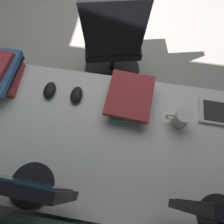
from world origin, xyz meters
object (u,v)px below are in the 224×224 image
Objects in this scene: office_chair at (113,46)px; drawer_pedestal at (83,153)px; mouse_main at (50,90)px; coffee_mug at (180,119)px; mouse_spare at (76,95)px; book_stack_far at (129,97)px; monitor_secondary at (3,182)px.

drawer_pedestal is at bearing 85.71° from office_chair.
mouse_main is 0.91× the size of coffee_mug.
mouse_main is 0.15m from mouse_spare.
book_stack_far is at bearing -134.49° from drawer_pedestal.
mouse_spare is at bearing -101.24° from monitor_secondary.
office_chair is (-0.06, -0.86, 0.11)m from drawer_pedestal.
book_stack_far reaches higher than mouse_main.
office_chair reaches higher than mouse_spare.
mouse_spare is 0.55m from coffee_mug.
coffee_mug is at bearing 173.57° from mouse_spare.
monitor_secondary is at bearing 52.72° from book_stack_far.
drawer_pedestal is 6.68× the size of mouse_spare.
book_stack_far is 0.28m from coffee_mug.
monitor_secondary is 0.53m from mouse_spare.
office_chair is at bearing -73.38° from book_stack_far.
office_chair is at bearing -94.29° from drawer_pedestal.
book_stack_far is (-0.28, -0.02, 0.03)m from mouse_spare.
book_stack_far is (-0.37, -0.49, -0.20)m from monitor_secondary.
drawer_pedestal is at bearing 45.51° from book_stack_far.
coffee_mug is at bearing -161.75° from drawer_pedestal.
coffee_mug is 0.12× the size of office_chair.
book_stack_far is at bearing -17.24° from coffee_mug.
drawer_pedestal is 1.50× the size of monitor_secondary.
mouse_spare is (-0.09, -0.47, -0.23)m from monitor_secondary.
drawer_pedestal is 0.55m from book_stack_far.
monitor_secondary is 0.53m from mouse_main.
monitor_secondary is at bearing 62.15° from drawer_pedestal.
drawer_pedestal is at bearing 127.97° from mouse_main.
monitor_secondary is 0.48× the size of office_chair.
monitor_secondary is 1.63× the size of book_stack_far.
monitor_secondary is 1.23m from office_chair.
drawer_pedestal is 2.45× the size of book_stack_far.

